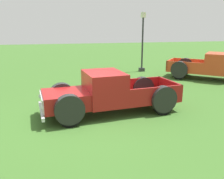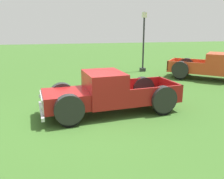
# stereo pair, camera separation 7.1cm
# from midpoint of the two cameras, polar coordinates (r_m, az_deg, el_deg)

# --- Properties ---
(ground_plane) EXTENTS (80.00, 80.00, 0.00)m
(ground_plane) POSITION_cam_midpoint_polar(r_m,az_deg,el_deg) (8.76, -5.82, -6.79)
(ground_plane) COLOR #3D6B28
(pickup_truck_foreground) EXTENTS (2.43, 5.35, 1.59)m
(pickup_truck_foreground) POSITION_cam_midpoint_polar(r_m,az_deg,el_deg) (8.99, -2.49, -1.07)
(pickup_truck_foreground) COLOR maroon
(pickup_truck_foreground) RESTS_ON ground_plane
(pickup_truck_behind_left) EXTENTS (5.02, 5.27, 1.65)m
(pickup_truck_behind_left) POSITION_cam_midpoint_polar(r_m,az_deg,el_deg) (16.09, 23.89, 4.80)
(pickup_truck_behind_left) COLOR #D14723
(pickup_truck_behind_left) RESTS_ON ground_plane
(lamp_post_near) EXTENTS (0.36, 0.36, 4.24)m
(lamp_post_near) POSITION_cam_midpoint_polar(r_m,az_deg,el_deg) (17.74, 7.13, 11.41)
(lamp_post_near) COLOR #2D2D33
(lamp_post_near) RESTS_ON ground_plane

